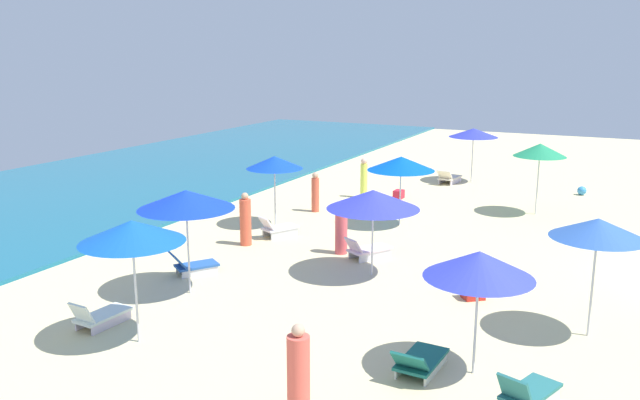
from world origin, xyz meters
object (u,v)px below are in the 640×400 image
(beachgoer_1, at_px, (298,374))
(lounge_chair_5_0, at_px, (367,250))
(umbrella_6, at_px, (401,163))
(umbrella_8, at_px, (274,162))
(lounge_chair_1_0, at_px, (193,265))
(beachgoer_2, at_px, (315,193))
(cooler_box_0, at_px, (473,292))
(beach_ball_1, at_px, (582,191))
(lounge_chair_0_0, at_px, (100,316))
(lounge_chair_4_0, at_px, (527,392))
(umbrella_2, at_px, (540,150))
(umbrella_5, at_px, (373,199))
(lounge_chair_7_0, at_px, (449,178))
(beachgoer_0, at_px, (364,178))
(umbrella_3, at_px, (598,228))
(umbrella_4, at_px, (479,265))
(beachgoer_3, at_px, (341,230))
(umbrella_7, at_px, (474,133))
(beachgoer_4, at_px, (245,221))
(lounge_chair_4_1, at_px, (419,361))
(umbrella_0, at_px, (132,232))
(cooler_box_2, at_px, (399,194))

(beachgoer_1, bearing_deg, lounge_chair_5_0, -97.56)
(umbrella_6, distance_m, umbrella_8, 4.29)
(lounge_chair_1_0, relative_size, beachgoer_2, 0.91)
(cooler_box_0, distance_m, beach_ball_1, 13.82)
(beachgoer_1, relative_size, cooler_box_0, 3.34)
(lounge_chair_0_0, distance_m, lounge_chair_4_0, 9.02)
(umbrella_2, relative_size, umbrella_5, 1.06)
(lounge_chair_7_0, height_order, beachgoer_0, beachgoer_0)
(umbrella_2, height_order, umbrella_3, umbrella_2)
(lounge_chair_5_0, bearing_deg, lounge_chair_1_0, 71.97)
(lounge_chair_5_0, height_order, beachgoer_1, beachgoer_1)
(umbrella_2, xyz_separation_m, lounge_chair_7_0, (4.26, 4.44, -2.13))
(lounge_chair_1_0, xyz_separation_m, beachgoer_0, (10.83, -0.50, 0.57))
(umbrella_2, distance_m, umbrella_4, 13.32)
(umbrella_3, xyz_separation_m, beachgoer_2, (7.31, 10.16, -1.65))
(umbrella_8, xyz_separation_m, beachgoer_3, (-1.87, -3.34, -1.51))
(umbrella_7, relative_size, lounge_chair_7_0, 1.56)
(umbrella_7, relative_size, beachgoer_4, 1.48)
(lounge_chair_5_0, xyz_separation_m, lounge_chair_7_0, (11.93, 0.88, 0.00))
(umbrella_2, distance_m, umbrella_3, 10.87)
(lounge_chair_4_1, height_order, beachgoer_0, beachgoer_0)
(umbrella_8, distance_m, beachgoer_2, 2.90)
(umbrella_4, xyz_separation_m, beachgoer_1, (-2.77, 2.25, -1.39))
(cooler_box_0, bearing_deg, lounge_chair_0_0, 177.36)
(umbrella_0, bearing_deg, cooler_box_0, -45.77)
(lounge_chair_4_1, height_order, beachgoer_3, beachgoer_3)
(beachgoer_3, xyz_separation_m, cooler_box_2, (7.85, 0.98, -0.54))
(umbrella_0, xyz_separation_m, umbrella_4, (1.72, -6.59, -0.24))
(beach_ball_1, bearing_deg, lounge_chair_7_0, 90.18)
(lounge_chair_0_0, relative_size, cooler_box_0, 2.78)
(umbrella_2, distance_m, lounge_chair_5_0, 8.73)
(umbrella_0, height_order, beachgoer_4, umbrella_0)
(umbrella_2, distance_m, umbrella_7, 6.14)
(umbrella_0, height_order, lounge_chair_5_0, umbrella_0)
(umbrella_4, bearing_deg, beachgoer_2, 39.78)
(umbrella_6, distance_m, beachgoer_1, 12.69)
(lounge_chair_4_0, relative_size, cooler_box_2, 2.94)
(beachgoer_1, bearing_deg, umbrella_6, -100.32)
(beachgoer_2, bearing_deg, lounge_chair_4_0, -33.52)
(lounge_chair_7_0, relative_size, cooler_box_2, 3.26)
(beachgoer_2, bearing_deg, umbrella_7, 79.94)
(beachgoer_1, xyz_separation_m, cooler_box_0, (6.57, -1.33, -0.57))
(lounge_chair_1_0, relative_size, umbrella_3, 0.53)
(beachgoer_3, bearing_deg, beachgoer_0, 155.07)
(beachgoer_0, height_order, beachgoer_1, beachgoer_0)
(beachgoer_2, relative_size, beach_ball_1, 4.05)
(cooler_box_2, bearing_deg, umbrella_5, 17.05)
(umbrella_0, height_order, lounge_chair_0_0, umbrella_0)
(umbrella_6, height_order, beachgoer_1, umbrella_6)
(lounge_chair_5_0, relative_size, umbrella_6, 0.62)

